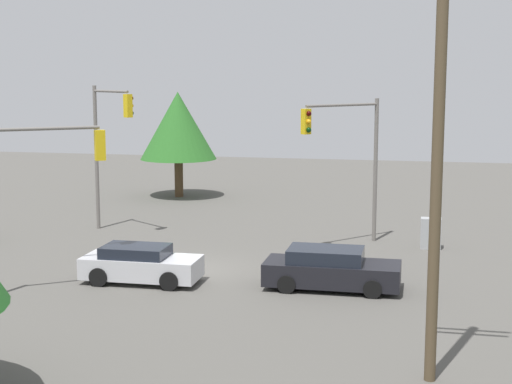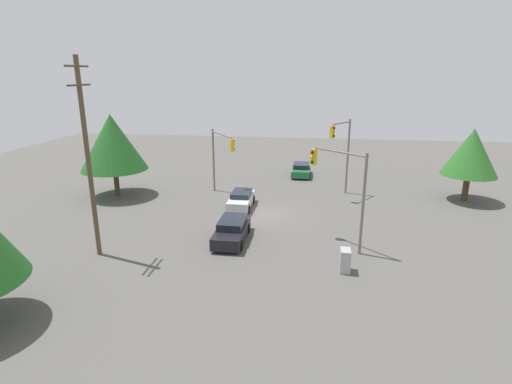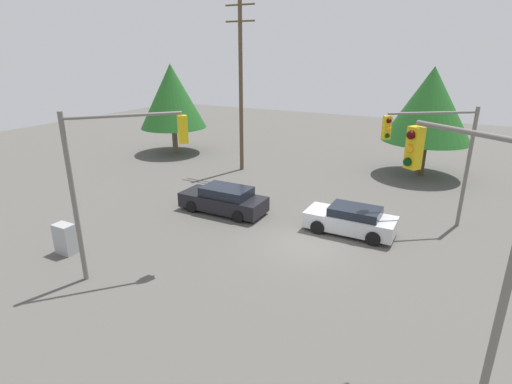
{
  "view_description": "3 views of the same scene",
  "coord_description": "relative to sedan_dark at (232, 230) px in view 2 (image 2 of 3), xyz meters",
  "views": [
    {
      "loc": [
        -8.44,
        28.29,
        7.58
      ],
      "look_at": [
        -2.08,
        -1.75,
        2.87
      ],
      "focal_mm": 55.0,
      "sensor_mm": 36.0,
      "label": 1
    },
    {
      "loc": [
        -30.06,
        -3.65,
        10.89
      ],
      "look_at": [
        -1.39,
        0.42,
        2.23
      ],
      "focal_mm": 28.0,
      "sensor_mm": 36.0,
      "label": 2
    },
    {
      "loc": [
        5.68,
        -15.64,
        8.29
      ],
      "look_at": [
        -2.78,
        0.2,
        1.99
      ],
      "focal_mm": 28.0,
      "sensor_mm": 36.0,
      "label": 3
    }
  ],
  "objects": [
    {
      "name": "utility_pole_tall",
      "position": [
        -3.37,
        7.77,
        5.53
      ],
      "size": [
        2.2,
        0.28,
        11.85
      ],
      "color": "brown",
      "rests_on": "ground_plane"
    },
    {
      "name": "tree_behind",
      "position": [
        11.49,
        -18.74,
        3.64
      ],
      "size": [
        4.64,
        4.64,
        6.4
      ],
      "color": "#4C3823",
      "rests_on": "ground_plane"
    },
    {
      "name": "sedan_green",
      "position": [
        18.39,
        -4.06,
        -0.04
      ],
      "size": [
        4.13,
        2.04,
        1.36
      ],
      "rotation": [
        0.0,
        0.0,
        1.57
      ],
      "color": "#1E6638",
      "rests_on": "ground_plane"
    },
    {
      "name": "traffic_signal_cross",
      "position": [
        0.07,
        -7.1,
        3.72
      ],
      "size": [
        3.02,
        3.37,
        6.43
      ],
      "rotation": [
        0.0,
        0.0,
        0.85
      ],
      "color": "slate",
      "rests_on": "ground_plane"
    },
    {
      "name": "sedan_dark",
      "position": [
        0.0,
        0.0,
        0.0
      ],
      "size": [
        4.75,
        1.98,
        1.45
      ],
      "rotation": [
        0.0,
        0.0,
        1.57
      ],
      "color": "black",
      "rests_on": "ground_plane"
    },
    {
      "name": "traffic_signal_aux",
      "position": [
        9.93,
        2.95,
        3.42
      ],
      "size": [
        3.83,
        2.85,
        5.95
      ],
      "rotation": [
        0.0,
        0.0,
        3.76
      ],
      "color": "slate",
      "rests_on": "ground_plane"
    },
    {
      "name": "sedan_silver",
      "position": [
        6.86,
        0.58,
        -0.03
      ],
      "size": [
        4.25,
        1.87,
        1.36
      ],
      "rotation": [
        0.0,
        0.0,
        1.57
      ],
      "color": "silver",
      "rests_on": "ground_plane"
    },
    {
      "name": "tree_right",
      "position": [
        8.62,
        12.53,
        4.25
      ],
      "size": [
        5.91,
        5.91,
        7.45
      ],
      "color": "#4C3823",
      "rests_on": "ground_plane"
    },
    {
      "name": "ground_plane",
      "position": [
        5.46,
        -1.5,
        -0.7
      ],
      "size": [
        80.0,
        80.0,
        0.0
      ],
      "primitive_type": "plane",
      "color": "#54514C"
    },
    {
      "name": "traffic_signal_main",
      "position": [
        11.47,
        -7.83,
        3.96
      ],
      "size": [
        2.62,
        1.95,
        6.94
      ],
      "rotation": [
        0.0,
        0.0,
        2.52
      ],
      "color": "slate",
      "rests_on": "ground_plane"
    },
    {
      "name": "electrical_cabinet",
      "position": [
        -3.51,
        -7.26,
        -0.03
      ],
      "size": [
        0.87,
        0.57,
        1.34
      ],
      "primitive_type": "cube",
      "color": "#9EA0A3",
      "rests_on": "ground_plane"
    }
  ]
}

